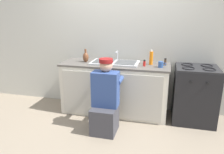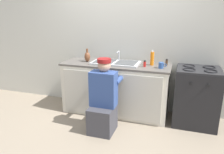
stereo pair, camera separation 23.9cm
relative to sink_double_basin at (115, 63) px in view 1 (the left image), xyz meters
The scene contains 12 objects.
ground_plane 0.96m from the sink_double_basin, 90.00° to the right, with size 12.00×12.00×0.00m, color gray.
back_wall 0.48m from the sink_double_basin, 90.00° to the left, with size 6.00×0.10×2.50m, color silver.
counter_cabinet 0.48m from the sink_double_basin, 90.00° to the right, with size 1.80×0.62×0.86m.
countertop 0.03m from the sink_double_basin, 90.00° to the right, with size 1.84×0.62×0.03m, color #5B5651.
sink_double_basin is the anchor object (origin of this frame).
stove_range 1.40m from the sink_double_basin, ahead, with size 0.66×0.62×0.93m.
plumber_person 0.80m from the sink_double_basin, 89.05° to the right, with size 0.42×0.61×1.10m.
vase_decorative 0.53m from the sink_double_basin, behind, with size 0.10×0.10×0.23m.
spice_bottle_red 0.51m from the sink_double_basin, ahead, with size 0.04×0.04×0.10m.
soap_bottle_orange 0.61m from the sink_double_basin, ahead, with size 0.06×0.06×0.25m.
coffee_mug 0.77m from the sink_double_basin, ahead, with size 0.13×0.08×0.09m.
spice_bottle_pepper 0.84m from the sink_double_basin, ahead, with size 0.04×0.04×0.10m.
Camera 1 is at (0.82, -3.22, 1.75)m, focal length 35.00 mm.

